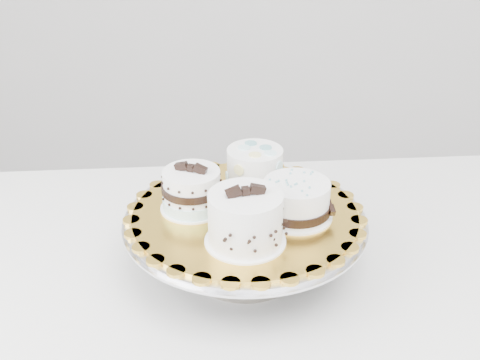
# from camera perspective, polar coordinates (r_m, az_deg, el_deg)

# --- Properties ---
(table) EXTENTS (1.43, 1.09, 0.75)m
(table) POSITION_cam_1_polar(r_m,az_deg,el_deg) (1.02, -0.75, -12.91)
(table) COLOR white
(table) RESTS_ON floor
(cake_stand) EXTENTS (0.39, 0.39, 0.10)m
(cake_stand) POSITION_cam_1_polar(r_m,az_deg,el_deg) (0.96, 0.48, -5.03)
(cake_stand) COLOR gray
(cake_stand) RESTS_ON table
(cake_board) EXTENTS (0.38, 0.38, 0.01)m
(cake_board) POSITION_cam_1_polar(r_m,az_deg,el_deg) (0.95, 0.48, -3.23)
(cake_board) COLOR gold
(cake_board) RESTS_ON cake_stand
(cake_swirl) EXTENTS (0.14, 0.14, 0.09)m
(cake_swirl) POSITION_cam_1_polar(r_m,az_deg,el_deg) (0.86, 0.51, -3.80)
(cake_swirl) COLOR white
(cake_swirl) RESTS_ON cake_board
(cake_banded) EXTENTS (0.11, 0.11, 0.08)m
(cake_banded) POSITION_cam_1_polar(r_m,az_deg,el_deg) (0.94, -4.58, -1.07)
(cake_banded) COLOR white
(cake_banded) RESTS_ON cake_board
(cake_dots) EXTENTS (0.12, 0.12, 0.07)m
(cake_dots) POSITION_cam_1_polar(r_m,az_deg,el_deg) (1.00, 1.41, 1.16)
(cake_dots) COLOR white
(cake_dots) RESTS_ON cake_board
(cake_ribbon) EXTENTS (0.13, 0.13, 0.06)m
(cake_ribbon) POSITION_cam_1_polar(r_m,az_deg,el_deg) (0.93, 5.41, -1.96)
(cake_ribbon) COLOR white
(cake_ribbon) RESTS_ON cake_board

